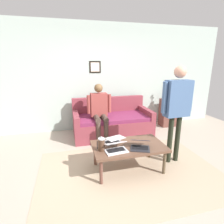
{
  "coord_description": "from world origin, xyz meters",
  "views": [
    {
      "loc": [
        0.78,
        2.49,
        1.74
      ],
      "look_at": [
        -0.06,
        -0.79,
        0.8
      ],
      "focal_mm": 28.82,
      "sensor_mm": 36.0,
      "label": 1
    }
  ],
  "objects_px": {
    "person_seated": "(100,109)",
    "side_shelf": "(168,112)",
    "french_press": "(101,144)",
    "laptop_left": "(140,146)",
    "flower_vase": "(170,93)",
    "coffee_table": "(129,148)",
    "person_standing": "(177,103)",
    "couch": "(112,122)",
    "laptop_center": "(116,148)",
    "laptop_right": "(113,140)"
  },
  "relations": [
    {
      "from": "laptop_right",
      "to": "flower_vase",
      "type": "distance_m",
      "value": 2.64
    },
    {
      "from": "laptop_right",
      "to": "person_standing",
      "type": "distance_m",
      "value": 1.24
    },
    {
      "from": "laptop_left",
      "to": "couch",
      "type": "bearing_deg",
      "value": -89.27
    },
    {
      "from": "flower_vase",
      "to": "person_seated",
      "type": "height_order",
      "value": "person_seated"
    },
    {
      "from": "person_standing",
      "to": "laptop_center",
      "type": "bearing_deg",
      "value": 8.81
    },
    {
      "from": "french_press",
      "to": "person_standing",
      "type": "height_order",
      "value": "person_standing"
    },
    {
      "from": "french_press",
      "to": "person_standing",
      "type": "relative_size",
      "value": 0.14
    },
    {
      "from": "laptop_center",
      "to": "laptop_right",
      "type": "bearing_deg",
      "value": -95.63
    },
    {
      "from": "laptop_center",
      "to": "laptop_right",
      "type": "distance_m",
      "value": 0.28
    },
    {
      "from": "couch",
      "to": "side_shelf",
      "type": "distance_m",
      "value": 1.7
    },
    {
      "from": "laptop_left",
      "to": "side_shelf",
      "type": "bearing_deg",
      "value": -130.75
    },
    {
      "from": "french_press",
      "to": "side_shelf",
      "type": "xyz_separation_m",
      "value": [
        -2.26,
        -1.85,
        -0.16
      ]
    },
    {
      "from": "couch",
      "to": "laptop_center",
      "type": "distance_m",
      "value": 1.73
    },
    {
      "from": "coffee_table",
      "to": "laptop_left",
      "type": "bearing_deg",
      "value": 133.24
    },
    {
      "from": "french_press",
      "to": "person_standing",
      "type": "distance_m",
      "value": 1.43
    },
    {
      "from": "laptop_left",
      "to": "laptop_right",
      "type": "xyz_separation_m",
      "value": [
        0.36,
        -0.29,
        0.0
      ]
    },
    {
      "from": "french_press",
      "to": "side_shelf",
      "type": "distance_m",
      "value": 2.93
    },
    {
      "from": "coffee_table",
      "to": "person_seated",
      "type": "height_order",
      "value": "person_seated"
    },
    {
      "from": "person_standing",
      "to": "french_press",
      "type": "bearing_deg",
      "value": 5.0
    },
    {
      "from": "side_shelf",
      "to": "laptop_right",
      "type": "bearing_deg",
      "value": 38.9
    },
    {
      "from": "coffee_table",
      "to": "french_press",
      "type": "bearing_deg",
      "value": 8.83
    },
    {
      "from": "laptop_right",
      "to": "person_standing",
      "type": "relative_size",
      "value": 0.24
    },
    {
      "from": "laptop_center",
      "to": "french_press",
      "type": "relative_size",
      "value": 1.56
    },
    {
      "from": "french_press",
      "to": "laptop_left",
      "type": "bearing_deg",
      "value": 172.94
    },
    {
      "from": "flower_vase",
      "to": "coffee_table",
      "type": "bearing_deg",
      "value": 44.72
    },
    {
      "from": "laptop_center",
      "to": "side_shelf",
      "type": "xyz_separation_m",
      "value": [
        -2.05,
        -1.91,
        -0.1
      ]
    },
    {
      "from": "person_standing",
      "to": "laptop_left",
      "type": "bearing_deg",
      "value": 14.78
    },
    {
      "from": "coffee_table",
      "to": "french_press",
      "type": "distance_m",
      "value": 0.49
    },
    {
      "from": "coffee_table",
      "to": "side_shelf",
      "type": "bearing_deg",
      "value": -135.28
    },
    {
      "from": "flower_vase",
      "to": "person_seated",
      "type": "relative_size",
      "value": 0.35
    },
    {
      "from": "couch",
      "to": "laptop_center",
      "type": "relative_size",
      "value": 5.16
    },
    {
      "from": "person_standing",
      "to": "person_seated",
      "type": "distance_m",
      "value": 1.72
    },
    {
      "from": "laptop_center",
      "to": "laptop_right",
      "type": "height_order",
      "value": "laptop_center"
    },
    {
      "from": "coffee_table",
      "to": "flower_vase",
      "type": "xyz_separation_m",
      "value": [
        -1.8,
        -1.78,
        0.53
      ]
    },
    {
      "from": "coffee_table",
      "to": "side_shelf",
      "type": "relative_size",
      "value": 1.53
    },
    {
      "from": "couch",
      "to": "laptop_center",
      "type": "xyz_separation_m",
      "value": [
        0.37,
        1.69,
        0.18
      ]
    },
    {
      "from": "side_shelf",
      "to": "flower_vase",
      "type": "bearing_deg",
      "value": 24.17
    },
    {
      "from": "laptop_right",
      "to": "side_shelf",
      "type": "distance_m",
      "value": 2.6
    },
    {
      "from": "laptop_left",
      "to": "person_seated",
      "type": "bearing_deg",
      "value": -76.08
    },
    {
      "from": "person_standing",
      "to": "person_seated",
      "type": "height_order",
      "value": "person_standing"
    },
    {
      "from": "side_shelf",
      "to": "person_standing",
      "type": "height_order",
      "value": "person_standing"
    },
    {
      "from": "couch",
      "to": "laptop_right",
      "type": "distance_m",
      "value": 1.46
    },
    {
      "from": "side_shelf",
      "to": "person_standing",
      "type": "relative_size",
      "value": 0.45
    },
    {
      "from": "person_standing",
      "to": "laptop_right",
      "type": "bearing_deg",
      "value": -5.49
    },
    {
      "from": "couch",
      "to": "person_seated",
      "type": "relative_size",
      "value": 1.45
    },
    {
      "from": "person_seated",
      "to": "side_shelf",
      "type": "bearing_deg",
      "value": -167.43
    },
    {
      "from": "laptop_right",
      "to": "side_shelf",
      "type": "xyz_separation_m",
      "value": [
        -2.03,
        -1.63,
        -0.1
      ]
    },
    {
      "from": "laptop_right",
      "to": "flower_vase",
      "type": "relative_size",
      "value": 0.88
    },
    {
      "from": "coffee_table",
      "to": "side_shelf",
      "type": "xyz_separation_m",
      "value": [
        -1.8,
        -1.78,
        -0.01
      ]
    },
    {
      "from": "side_shelf",
      "to": "person_seated",
      "type": "relative_size",
      "value": 0.6
    }
  ]
}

